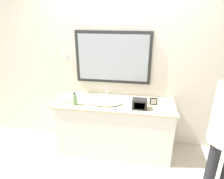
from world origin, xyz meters
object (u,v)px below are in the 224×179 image
appliance_box (140,104)px  sink_basin (105,101)px  picture_frame (154,101)px  soap_bottle (75,100)px

appliance_box → sink_basin: bearing=166.8°
picture_frame → appliance_box: bearing=-143.4°
sink_basin → appliance_box: sink_basin is taller
appliance_box → picture_frame: (0.19, 0.14, -0.01)m
sink_basin → picture_frame: (0.70, 0.02, 0.04)m
picture_frame → sink_basin: bearing=-178.0°
picture_frame → soap_bottle: bearing=-171.3°
soap_bottle → appliance_box: 0.91m
soap_bottle → picture_frame: soap_bottle is taller
sink_basin → appliance_box: (0.51, -0.12, 0.05)m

